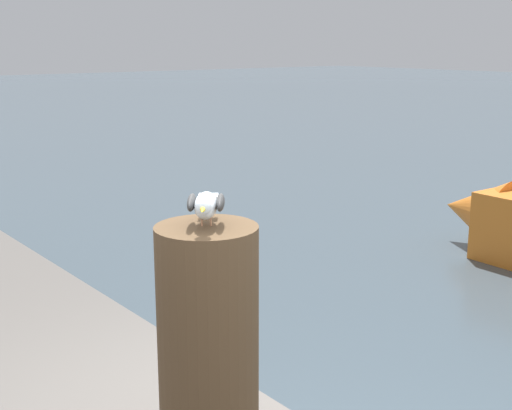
% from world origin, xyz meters
% --- Properties ---
extents(mooring_post, '(0.42, 0.42, 1.04)m').
position_xyz_m(mooring_post, '(-0.17, -0.54, 1.62)').
color(mooring_post, '#4C3823').
rests_on(mooring_post, harbor_quay).
extents(seagull, '(0.34, 0.28, 0.14)m').
position_xyz_m(seagull, '(-0.16, -0.55, 2.23)').
color(seagull, tan).
rests_on(seagull, mooring_post).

